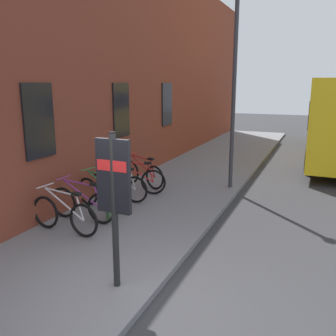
{
  "coord_description": "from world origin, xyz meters",
  "views": [
    {
      "loc": [
        -4.18,
        -2.12,
        3.19
      ],
      "look_at": [
        2.19,
        0.56,
        1.59
      ],
      "focal_mm": 39.25,
      "sensor_mm": 36.0,
      "label": 1
    }
  ],
  "objects_px": {
    "bicycle_far_end": "(64,215)",
    "bicycle_mid_rack": "(82,204)",
    "bicycle_nearest_sign": "(103,194)",
    "street_lamp": "(235,74)",
    "bicycle_beside_lamp": "(142,174)",
    "bicycle_end_of_row": "(118,186)",
    "bicycle_leaning_wall": "(136,180)",
    "pedestrian_crossing_street": "(108,180)",
    "transit_info_sign": "(114,186)"
  },
  "relations": [
    {
      "from": "bicycle_leaning_wall",
      "to": "pedestrian_crossing_street",
      "type": "height_order",
      "value": "pedestrian_crossing_street"
    },
    {
      "from": "pedestrian_crossing_street",
      "to": "street_lamp",
      "type": "height_order",
      "value": "street_lamp"
    },
    {
      "from": "bicycle_nearest_sign",
      "to": "pedestrian_crossing_street",
      "type": "height_order",
      "value": "pedestrian_crossing_street"
    },
    {
      "from": "street_lamp",
      "to": "pedestrian_crossing_street",
      "type": "bearing_deg",
      "value": 153.48
    },
    {
      "from": "transit_info_sign",
      "to": "bicycle_mid_rack",
      "type": "bearing_deg",
      "value": 45.6
    },
    {
      "from": "bicycle_beside_lamp",
      "to": "pedestrian_crossing_street",
      "type": "bearing_deg",
      "value": -168.36
    },
    {
      "from": "bicycle_far_end",
      "to": "pedestrian_crossing_street",
      "type": "bearing_deg",
      "value": -26.16
    },
    {
      "from": "bicycle_nearest_sign",
      "to": "bicycle_mid_rack",
      "type": "bearing_deg",
      "value": -179.56
    },
    {
      "from": "bicycle_far_end",
      "to": "pedestrian_crossing_street",
      "type": "relative_size",
      "value": 1.13
    },
    {
      "from": "bicycle_leaning_wall",
      "to": "transit_info_sign",
      "type": "bearing_deg",
      "value": -155.66
    },
    {
      "from": "bicycle_nearest_sign",
      "to": "street_lamp",
      "type": "relative_size",
      "value": 0.31
    },
    {
      "from": "bicycle_far_end",
      "to": "bicycle_mid_rack",
      "type": "relative_size",
      "value": 1.0
    },
    {
      "from": "bicycle_far_end",
      "to": "transit_info_sign",
      "type": "bearing_deg",
      "value": -123.6
    },
    {
      "from": "bicycle_far_end",
      "to": "bicycle_mid_rack",
      "type": "xyz_separation_m",
      "value": [
        0.73,
        0.08,
        -0.0
      ]
    },
    {
      "from": "bicycle_mid_rack",
      "to": "bicycle_leaning_wall",
      "type": "bearing_deg",
      "value": -3.1
    },
    {
      "from": "bicycle_nearest_sign",
      "to": "bicycle_beside_lamp",
      "type": "xyz_separation_m",
      "value": [
        2.24,
        0.02,
        -0.0
      ]
    },
    {
      "from": "street_lamp",
      "to": "bicycle_leaning_wall",
      "type": "bearing_deg",
      "value": 126.0
    },
    {
      "from": "bicycle_mid_rack",
      "to": "street_lamp",
      "type": "distance_m",
      "value": 5.57
    },
    {
      "from": "bicycle_far_end",
      "to": "bicycle_leaning_wall",
      "type": "xyz_separation_m",
      "value": [
        3.09,
        -0.05,
        -0.0
      ]
    },
    {
      "from": "bicycle_mid_rack",
      "to": "bicycle_end_of_row",
      "type": "relative_size",
      "value": 1.0
    },
    {
      "from": "bicycle_end_of_row",
      "to": "bicycle_leaning_wall",
      "type": "bearing_deg",
      "value": -9.68
    },
    {
      "from": "bicycle_leaning_wall",
      "to": "street_lamp",
      "type": "distance_m",
      "value": 4.11
    },
    {
      "from": "transit_info_sign",
      "to": "street_lamp",
      "type": "xyz_separation_m",
      "value": [
        6.16,
        -0.31,
        1.72
      ]
    },
    {
      "from": "bicycle_mid_rack",
      "to": "pedestrian_crossing_street",
      "type": "bearing_deg",
      "value": -65.79
    },
    {
      "from": "bicycle_end_of_row",
      "to": "bicycle_leaning_wall",
      "type": "distance_m",
      "value": 0.75
    },
    {
      "from": "bicycle_nearest_sign",
      "to": "street_lamp",
      "type": "distance_m",
      "value": 4.98
    },
    {
      "from": "transit_info_sign",
      "to": "bicycle_far_end",
      "type": "bearing_deg",
      "value": 56.4
    },
    {
      "from": "bicycle_mid_rack",
      "to": "bicycle_nearest_sign",
      "type": "relative_size",
      "value": 1.02
    },
    {
      "from": "bicycle_beside_lamp",
      "to": "transit_info_sign",
      "type": "bearing_deg",
      "value": -157.31
    },
    {
      "from": "bicycle_mid_rack",
      "to": "street_lamp",
      "type": "bearing_deg",
      "value": -31.21
    },
    {
      "from": "bicycle_nearest_sign",
      "to": "bicycle_beside_lamp",
      "type": "height_order",
      "value": "same"
    },
    {
      "from": "bicycle_nearest_sign",
      "to": "bicycle_beside_lamp",
      "type": "distance_m",
      "value": 2.24
    },
    {
      "from": "bicycle_leaning_wall",
      "to": "bicycle_beside_lamp",
      "type": "relative_size",
      "value": 1.03
    },
    {
      "from": "bicycle_beside_lamp",
      "to": "street_lamp",
      "type": "distance_m",
      "value": 3.96
    },
    {
      "from": "bicycle_far_end",
      "to": "bicycle_nearest_sign",
      "type": "distance_m",
      "value": 1.6
    },
    {
      "from": "bicycle_nearest_sign",
      "to": "bicycle_end_of_row",
      "type": "xyz_separation_m",
      "value": [
        0.75,
        -0.01,
        -0.0
      ]
    },
    {
      "from": "bicycle_leaning_wall",
      "to": "bicycle_beside_lamp",
      "type": "height_order",
      "value": "same"
    },
    {
      "from": "bicycle_mid_rack",
      "to": "transit_info_sign",
      "type": "bearing_deg",
      "value": -134.4
    },
    {
      "from": "bicycle_end_of_row",
      "to": "pedestrian_crossing_street",
      "type": "relative_size",
      "value": 1.14
    },
    {
      "from": "bicycle_far_end",
      "to": "bicycle_mid_rack",
      "type": "bearing_deg",
      "value": 6.08
    },
    {
      "from": "street_lamp",
      "to": "transit_info_sign",
      "type": "bearing_deg",
      "value": 177.13
    },
    {
      "from": "bicycle_nearest_sign",
      "to": "bicycle_end_of_row",
      "type": "distance_m",
      "value": 0.75
    },
    {
      "from": "bicycle_mid_rack",
      "to": "bicycle_beside_lamp",
      "type": "xyz_separation_m",
      "value": [
        3.11,
        0.03,
        0.0
      ]
    },
    {
      "from": "transit_info_sign",
      "to": "pedestrian_crossing_street",
      "type": "bearing_deg",
      "value": 34.03
    },
    {
      "from": "transit_info_sign",
      "to": "bicycle_leaning_wall",
      "type": "bearing_deg",
      "value": 24.34
    },
    {
      "from": "bicycle_nearest_sign",
      "to": "bicycle_leaning_wall",
      "type": "bearing_deg",
      "value": -5.15
    },
    {
      "from": "bicycle_mid_rack",
      "to": "transit_info_sign",
      "type": "distance_m",
      "value": 3.24
    },
    {
      "from": "bicycle_leaning_wall",
      "to": "pedestrian_crossing_street",
      "type": "distance_m",
      "value": 2.23
    },
    {
      "from": "bicycle_end_of_row",
      "to": "pedestrian_crossing_street",
      "type": "bearing_deg",
      "value": -157.85
    },
    {
      "from": "bicycle_nearest_sign",
      "to": "bicycle_end_of_row",
      "type": "relative_size",
      "value": 0.98
    }
  ]
}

